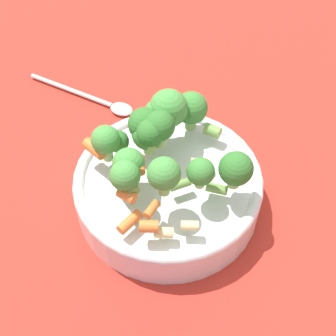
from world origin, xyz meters
name	(u,v)px	position (x,y,z in m)	size (l,w,h in m)	color
ground_plane	(168,201)	(0.00, 0.00, 0.00)	(3.00, 3.00, 0.00)	#B72D23
bowl	(168,188)	(0.00, 0.00, 0.03)	(0.23, 0.23, 0.05)	silver
pasta_salad	(161,139)	(-0.01, 0.02, 0.10)	(0.19, 0.19, 0.08)	#8CB766
spoon	(99,101)	(-0.08, 0.20, 0.01)	(0.16, 0.12, 0.01)	silver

